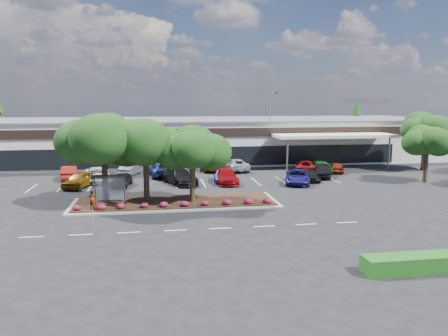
{
  "coord_description": "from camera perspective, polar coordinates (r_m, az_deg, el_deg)",
  "views": [
    {
      "loc": [
        -3.68,
        -33.79,
        9.0
      ],
      "look_at": [
        2.86,
        7.24,
        2.6
      ],
      "focal_mm": 35.0,
      "sensor_mm": 36.0,
      "label": 1
    }
  ],
  "objects": [
    {
      "name": "lane_markings",
      "position": [
        45.26,
        -4.39,
        -2.73
      ],
      "size": [
        33.12,
        20.06,
        0.01
      ],
      "color": "silver",
      "rests_on": "ground"
    },
    {
      "name": "car_14",
      "position": [
        56.73,
        1.45,
        0.42
      ],
      "size": [
        3.16,
        5.86,
        1.56
      ],
      "primitive_type": "imported",
      "rotation": [
        0.0,
        0.0,
        3.25
      ],
      "color": "#9AA0A6",
      "rests_on": "ground"
    },
    {
      "name": "car_1",
      "position": [
        50.86,
        -16.19,
        -0.88
      ],
      "size": [
        3.57,
        6.08,
        1.59
      ],
      "primitive_type": "imported",
      "rotation": [
        0.0,
        0.0,
        0.17
      ],
      "color": "white",
      "rests_on": "ground"
    },
    {
      "name": "conifer_north_east",
      "position": [
        86.56,
        16.84,
        5.41
      ],
      "size": [
        3.96,
        3.96,
        9.0
      ],
      "primitive_type": "cone",
      "color": "#1B3810",
      "rests_on": "ground"
    },
    {
      "name": "person_waiting",
      "position": [
        36.94,
        -16.81,
        -4.04
      ],
      "size": [
        0.66,
        0.52,
        1.6
      ],
      "primitive_type": "imported",
      "rotation": [
        0.0,
        0.0,
        2.88
      ],
      "color": "#594C47",
      "rests_on": "landscape_island"
    },
    {
      "name": "car_15",
      "position": [
        56.46,
        10.62,
        0.22
      ],
      "size": [
        4.16,
        6.04,
        1.53
      ],
      "primitive_type": "imported",
      "rotation": [
        0.0,
        0.0,
        2.82
      ],
      "color": "maroon",
      "rests_on": "ground"
    },
    {
      "name": "light_pole",
      "position": [
        64.12,
        6.05,
        4.78
      ],
      "size": [
        1.42,
        0.73,
        10.35
      ],
      "rotation": [
        0.0,
        0.0,
        -0.29
      ],
      "color": "gray",
      "rests_on": "ground"
    },
    {
      "name": "car_4",
      "position": [
        49.11,
        -0.03,
        -0.97
      ],
      "size": [
        2.72,
        4.5,
        1.4
      ],
      "primitive_type": "imported",
      "rotation": [
        0.0,
        0.0,
        -0.31
      ],
      "color": "navy",
      "rests_on": "ground"
    },
    {
      "name": "car_3",
      "position": [
        47.87,
        -5.84,
        -1.1
      ],
      "size": [
        4.36,
        6.29,
        1.69
      ],
      "primitive_type": "imported",
      "rotation": [
        0.0,
        0.0,
        0.38
      ],
      "color": "black",
      "rests_on": "ground"
    },
    {
      "name": "car_8",
      "position": [
        53.03,
        12.75,
        -0.33
      ],
      "size": [
        3.59,
        5.2,
        1.64
      ],
      "primitive_type": "imported",
      "rotation": [
        0.0,
        0.0,
        -0.38
      ],
      "color": "black",
      "rests_on": "ground"
    },
    {
      "name": "car_13",
      "position": [
        56.53,
        -1.38,
        0.32
      ],
      "size": [
        3.13,
        5.39,
        1.41
      ],
      "primitive_type": "imported",
      "rotation": [
        0.0,
        0.0,
        2.98
      ],
      "color": "maroon",
      "rests_on": "ground"
    },
    {
      "name": "island_tree_east",
      "position": [
        38.03,
        -4.16,
        0.43
      ],
      "size": [
        5.8,
        5.8,
        6.5
      ],
      "primitive_type": null,
      "color": "#1B3810",
      "rests_on": "landscape_island"
    },
    {
      "name": "tree_east_far",
      "position": [
        62.55,
        24.7,
        3.2
      ],
      "size": [
        6.4,
        6.4,
        7.62
      ],
      "primitive_type": null,
      "color": "#1B3810",
      "rests_on": "ground"
    },
    {
      "name": "car_7",
      "position": [
        50.35,
        11.2,
        -0.94
      ],
      "size": [
        1.89,
        4.01,
        1.33
      ],
      "primitive_type": "imported",
      "rotation": [
        0.0,
        0.0,
        -0.09
      ],
      "color": "black",
      "rests_on": "ground"
    },
    {
      "name": "car_5",
      "position": [
        48.02,
        0.29,
        -1.09
      ],
      "size": [
        2.23,
        5.43,
        1.57
      ],
      "primitive_type": "imported",
      "rotation": [
        0.0,
        0.0,
        -0.0
      ],
      "color": "maroon",
      "rests_on": "ground"
    },
    {
      "name": "ground",
      "position": [
        35.17,
        -2.76,
        -6.08
      ],
      "size": [
        160.0,
        160.0,
        0.0
      ],
      "primitive_type": "plane",
      "color": "black",
      "rests_on": "ground"
    },
    {
      "name": "car_12",
      "position": [
        55.1,
        -8.1,
        -0.02
      ],
      "size": [
        3.24,
        5.22,
        1.35
      ],
      "primitive_type": "imported",
      "rotation": [
        0.0,
        0.0,
        2.92
      ],
      "color": "navy",
      "rests_on": "ground"
    },
    {
      "name": "survey_stake",
      "position": [
        33.3,
        -16.73,
        -6.07
      ],
      "size": [
        0.08,
        0.14,
        1.08
      ],
      "color": "#A48155",
      "rests_on": "ground"
    },
    {
      "name": "car_6",
      "position": [
        48.46,
        9.58,
        -1.15
      ],
      "size": [
        4.17,
        6.05,
        1.53
      ],
      "primitive_type": "imported",
      "rotation": [
        0.0,
        0.0,
        -0.32
      ],
      "color": "navy",
      "rests_on": "ground"
    },
    {
      "name": "car_16",
      "position": [
        56.46,
        12.23,
        0.18
      ],
      "size": [
        2.45,
        5.41,
        1.54
      ],
      "primitive_type": "imported",
      "rotation": [
        0.0,
        0.0,
        3.2
      ],
      "color": "#194E1B",
      "rests_on": "ground"
    },
    {
      "name": "car_2",
      "position": [
        47.61,
        -13.22,
        -1.47
      ],
      "size": [
        2.41,
        4.54,
        1.47
      ],
      "primitive_type": "imported",
      "rotation": [
        0.0,
        0.0,
        -0.16
      ],
      "color": "black",
      "rests_on": "ground"
    },
    {
      "name": "tree_east_near",
      "position": [
        53.22,
        24.93,
        1.74
      ],
      "size": [
        5.6,
        5.6,
        6.51
      ],
      "primitive_type": null,
      "color": "#1B3810",
      "rests_on": "ground"
    },
    {
      "name": "shrub_row",
      "position": [
        36.73,
        -6.21,
        -4.66
      ],
      "size": [
        17.0,
        0.8,
        0.5
      ],
      "primitive_type": null,
      "color": "maroon",
      "rests_on": "landscape_island"
    },
    {
      "name": "car_10",
      "position": [
        54.56,
        -12.08,
        -0.14
      ],
      "size": [
        2.99,
        4.8,
        1.49
      ],
      "primitive_type": "imported",
      "rotation": [
        0.0,
        0.0,
        2.81
      ],
      "color": "#515157",
      "rests_on": "ground"
    },
    {
      "name": "car_0",
      "position": [
        48.19,
        -18.35,
        -1.47
      ],
      "size": [
        3.58,
        5.2,
        1.64
      ],
      "primitive_type": "imported",
      "rotation": [
        0.0,
        0.0,
        -0.38
      ],
      "color": "#674208",
      "rests_on": "ground"
    },
    {
      "name": "car_11",
      "position": [
        53.2,
        -8.21,
        -0.17
      ],
      "size": [
        3.47,
        6.26,
        1.66
      ],
      "primitive_type": "imported",
      "rotation": [
        0.0,
        0.0,
        3.27
      ],
      "color": "navy",
      "rests_on": "ground"
    },
    {
      "name": "car_17",
      "position": [
        57.14,
        14.37,
        0.11
      ],
      "size": [
        2.38,
        4.22,
        1.36
      ],
      "primitive_type": "imported",
      "rotation": [
        0.0,
        0.0,
        2.94
      ],
      "color": "maroon",
      "rests_on": "ground"
    },
    {
      "name": "landscape_island",
      "position": [
        38.86,
        -6.36,
        -4.5
      ],
      "size": [
        18.0,
        6.0,
        0.26
      ],
      "color": "gray",
      "rests_on": "ground"
    },
    {
      "name": "island_tree_west",
      "position": [
        38.83,
        -15.37,
        1.35
      ],
      "size": [
        7.2,
        7.2,
        7.89
      ],
      "primitive_type": null,
      "color": "#1B3810",
      "rests_on": "landscape_island"
    },
    {
      "name": "island_tree_mid",
      "position": [
        39.33,
        -10.17,
        1.2
      ],
      "size": [
        6.6,
        6.6,
        7.32
      ],
      "primitive_type": null,
      "color": "#1B3810",
      "rests_on": "landscape_island"
    },
    {
      "name": "bus_shelter",
      "position": [
        37.54,
        -14.75,
        -1.81
      ],
      "size": [
        2.75,
        1.55,
        2.59
      ],
      "color": "black",
      "rests_on": "landscape_island"
    },
    {
      "name": "car_9",
      "position": [
        53.59,
        -19.55,
        -0.55
      ],
      "size": [
        2.35,
        5.04,
        1.6
      ],
      "primitive_type": "imported",
      "rotation": [
        0.0,
        0.0,
        3.28
      ],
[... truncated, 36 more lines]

